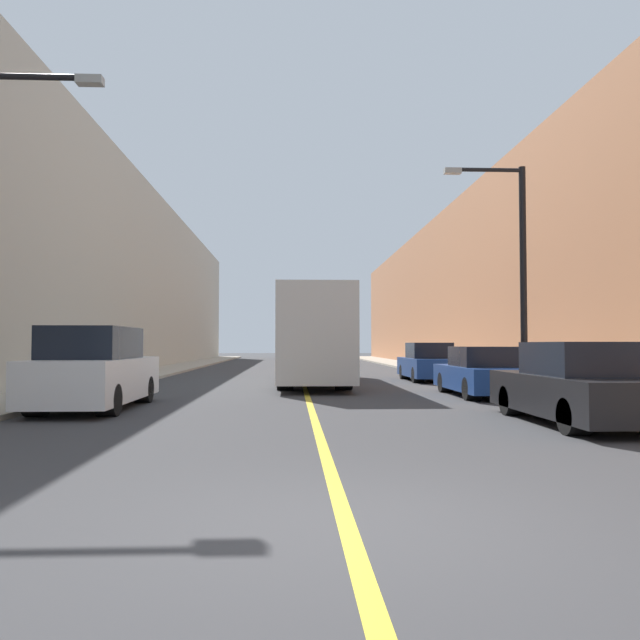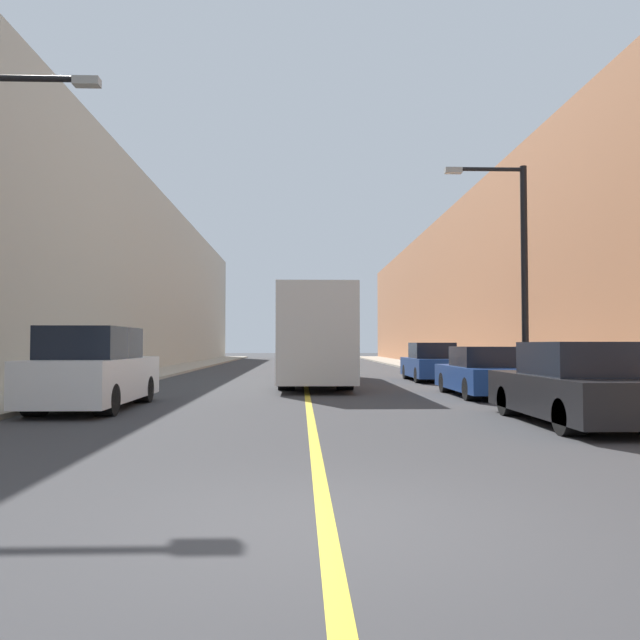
% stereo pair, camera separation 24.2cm
% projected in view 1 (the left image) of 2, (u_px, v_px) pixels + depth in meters
% --- Properties ---
extents(ground_plane, '(200.00, 200.00, 0.00)m').
position_uv_depth(ground_plane, '(348.00, 530.00, 5.06)').
color(ground_plane, '#38383A').
extents(sidewalk_left, '(2.57, 72.00, 0.12)m').
position_uv_depth(sidewalk_left, '(166.00, 370.00, 34.66)').
color(sidewalk_left, '#A89E8C').
rests_on(sidewalk_left, ground).
extents(sidewalk_right, '(2.57, 72.00, 0.12)m').
position_uv_depth(sidewalk_right, '(430.00, 370.00, 35.35)').
color(sidewalk_right, '#A89E8C').
rests_on(sidewalk_right, ground).
extents(building_row_left, '(4.00, 72.00, 10.85)m').
position_uv_depth(building_row_left, '(108.00, 274.00, 34.72)').
color(building_row_left, '#B7B2A3').
rests_on(building_row_left, ground).
extents(building_row_right, '(4.00, 72.00, 9.62)m').
position_uv_depth(building_row_right, '(486.00, 286.00, 35.68)').
color(building_row_right, '#B2724C').
rests_on(building_row_right, ground).
extents(road_center_line, '(0.16, 72.00, 0.01)m').
position_uv_depth(road_center_line, '(300.00, 371.00, 35.00)').
color(road_center_line, gold).
rests_on(road_center_line, ground).
extents(bus, '(2.46, 12.38, 3.38)m').
position_uv_depth(bus, '(311.00, 336.00, 24.30)').
color(bus, silver).
rests_on(bus, ground).
extents(parked_suv_left, '(1.88, 4.92, 1.90)m').
position_uv_depth(parked_suv_left, '(95.00, 371.00, 14.41)').
color(parked_suv_left, silver).
rests_on(parked_suv_left, ground).
extents(car_right_near, '(1.79, 4.70, 1.55)m').
position_uv_depth(car_right_near, '(577.00, 387.00, 11.73)').
color(car_right_near, black).
rests_on(car_right_near, ground).
extents(car_right_mid, '(1.82, 4.52, 1.43)m').
position_uv_depth(car_right_mid, '(483.00, 374.00, 18.05)').
color(car_right_mid, navy).
rests_on(car_right_mid, ground).
extents(car_right_far, '(1.78, 4.38, 1.56)m').
position_uv_depth(car_right_far, '(428.00, 364.00, 25.50)').
color(car_right_far, navy).
rests_on(car_right_far, ground).
extents(street_lamp_right, '(2.45, 0.24, 6.69)m').
position_uv_depth(street_lamp_right, '(516.00, 261.00, 18.52)').
color(street_lamp_right, black).
rests_on(street_lamp_right, sidewalk_right).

